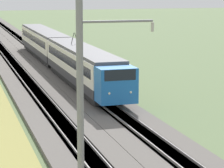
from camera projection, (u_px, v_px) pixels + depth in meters
ballast_main at (16, 68)px, 59.78m from camera, size 240.00×4.40×0.30m
ballast_adjacent at (55, 67)px, 61.04m from camera, size 240.00×4.40×0.30m
track_main at (16, 68)px, 59.78m from camera, size 240.00×1.57×0.45m
track_adjacent at (55, 66)px, 61.03m from camera, size 240.00×1.57×0.45m
passenger_train at (60, 51)px, 57.75m from camera, size 43.16×2.90×4.90m
catenary_mast_near at (82, 132)px, 16.90m from camera, size 0.22×2.56×9.08m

